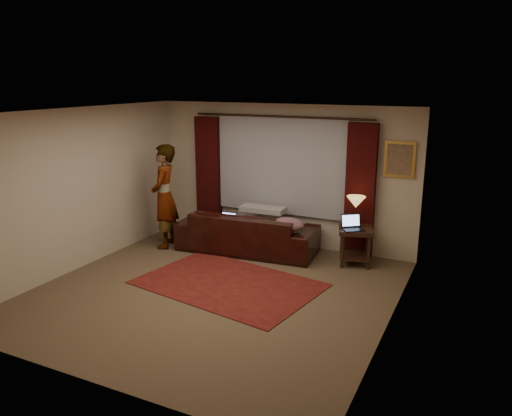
{
  "coord_description": "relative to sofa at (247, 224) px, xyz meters",
  "views": [
    {
      "loc": [
        3.48,
        -5.84,
        3.05
      ],
      "look_at": [
        0.1,
        1.2,
        1.0
      ],
      "focal_mm": 35.0,
      "sensor_mm": 36.0,
      "label": 1
    }
  ],
  "objects": [
    {
      "name": "throw_blanket",
      "position": [
        0.18,
        0.27,
        0.5
      ],
      "size": [
        0.83,
        0.35,
        0.1
      ],
      "primitive_type": "cube",
      "rotation": [
        0.0,
        0.0,
        0.02
      ],
      "color": "#9E9C97",
      "rests_on": "sofa"
    },
    {
      "name": "floor",
      "position": [
        0.37,
        -1.81,
        -0.51
      ],
      "size": [
        5.0,
        5.0,
        0.01
      ],
      "primitive_type": "cube",
      "color": "brown",
      "rests_on": "ground"
    },
    {
      "name": "laptop_sofa",
      "position": [
        -0.29,
        -0.24,
        0.11
      ],
      "size": [
        0.32,
        0.35,
        0.22
      ],
      "primitive_type": null,
      "rotation": [
        0.0,
        0.0,
        0.07
      ],
      "color": "black",
      "rests_on": "sofa"
    },
    {
      "name": "laptop_table",
      "position": [
        1.91,
        0.05,
        0.26
      ],
      "size": [
        0.48,
        0.49,
        0.24
      ],
      "primitive_type": null,
      "rotation": [
        0.0,
        0.0,
        0.63
      ],
      "color": "black",
      "rests_on": "end_table"
    },
    {
      "name": "end_table",
      "position": [
        1.93,
        0.18,
        -0.18
      ],
      "size": [
        0.69,
        0.69,
        0.64
      ],
      "primitive_type": "cube",
      "rotation": [
        0.0,
        0.0,
        0.31
      ],
      "color": "black",
      "rests_on": "floor"
    },
    {
      "name": "area_rug",
      "position": [
        0.42,
        -1.48,
        -0.5
      ],
      "size": [
        2.9,
        2.18,
        0.01
      ],
      "primitive_type": "cube",
      "rotation": [
        0.0,
        0.0,
        -0.17
      ],
      "color": "maroon",
      "rests_on": "floor"
    },
    {
      "name": "ceiling",
      "position": [
        0.37,
        -1.81,
        2.1
      ],
      "size": [
        5.0,
        5.0,
        0.02
      ],
      "primitive_type": "cube",
      "color": "silver",
      "rests_on": "ground"
    },
    {
      "name": "sofa",
      "position": [
        0.0,
        0.0,
        0.0
      ],
      "size": [
        2.58,
        1.3,
        1.0
      ],
      "primitive_type": "imported",
      "rotation": [
        0.0,
        0.0,
        3.23
      ],
      "color": "black",
      "rests_on": "floor"
    },
    {
      "name": "tiffany_lamp",
      "position": [
        1.87,
        0.3,
        0.39
      ],
      "size": [
        0.4,
        0.4,
        0.5
      ],
      "primitive_type": null,
      "rotation": [
        0.0,
        0.0,
        0.33
      ],
      "color": "olive",
      "rests_on": "end_table"
    },
    {
      "name": "drape_left",
      "position": [
        -1.13,
        0.58,
        0.68
      ],
      "size": [
        0.5,
        0.14,
        2.3
      ],
      "primitive_type": "cube",
      "color": "black",
      "rests_on": "floor"
    },
    {
      "name": "curtain_rod",
      "position": [
        0.37,
        0.58,
        1.88
      ],
      "size": [
        0.04,
        0.04,
        3.4
      ],
      "primitive_type": "cylinder",
      "color": "#311F11",
      "rests_on": "wall_back"
    },
    {
      "name": "wall_left",
      "position": [
        -2.13,
        -1.81,
        0.8
      ],
      "size": [
        0.02,
        5.0,
        2.6
      ],
      "primitive_type": "cube",
      "color": "beige",
      "rests_on": "ground"
    },
    {
      "name": "wall_front",
      "position": [
        0.37,
        -4.31,
        0.8
      ],
      "size": [
        5.0,
        0.02,
        2.6
      ],
      "primitive_type": "cube",
      "color": "beige",
      "rests_on": "ground"
    },
    {
      "name": "picture_frame",
      "position": [
        2.47,
        0.66,
        1.25
      ],
      "size": [
        0.5,
        0.04,
        0.6
      ],
      "primitive_type": "cube",
      "color": "gold",
      "rests_on": "wall_back"
    },
    {
      "name": "sheer_curtain",
      "position": [
        0.37,
        0.63,
        1.0
      ],
      "size": [
        2.5,
        0.05,
        1.8
      ],
      "primitive_type": "cube",
      "color": "#9D9DA5",
      "rests_on": "wall_back"
    },
    {
      "name": "person",
      "position": [
        -1.47,
        -0.42,
        0.45
      ],
      "size": [
        0.72,
        0.72,
        1.9
      ],
      "primitive_type": "imported",
      "rotation": [
        0.0,
        0.0,
        -1.22
      ],
      "color": "#9E9C97",
      "rests_on": "floor"
    },
    {
      "name": "clothing_pile",
      "position": [
        0.83,
        -0.1,
        0.12
      ],
      "size": [
        0.56,
        0.43,
        0.24
      ],
      "primitive_type": "ellipsoid",
      "rotation": [
        0.0,
        0.0,
        0.0
      ],
      "color": "#774D57",
      "rests_on": "sofa"
    },
    {
      "name": "wall_back",
      "position": [
        0.37,
        0.69,
        0.8
      ],
      "size": [
        5.0,
        0.02,
        2.6
      ],
      "primitive_type": "cube",
      "color": "beige",
      "rests_on": "ground"
    },
    {
      "name": "drape_right",
      "position": [
        1.87,
        0.58,
        0.68
      ],
      "size": [
        0.5,
        0.14,
        2.3
      ],
      "primitive_type": "cube",
      "color": "black",
      "rests_on": "floor"
    },
    {
      "name": "wall_right",
      "position": [
        2.87,
        -1.81,
        0.8
      ],
      "size": [
        0.02,
        5.0,
        2.6
      ],
      "primitive_type": "cube",
      "color": "beige",
      "rests_on": "ground"
    }
  ]
}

